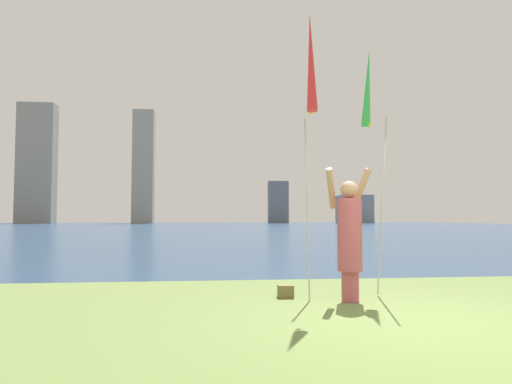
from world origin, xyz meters
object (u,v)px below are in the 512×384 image
person (349,235)px  bag (286,291)px  kite_flag_right (368,94)px  kite_flag_left (311,67)px

person → bag: (-0.88, 0.47, -0.88)m
person → bag: person is taller
kite_flag_right → bag: size_ratio=17.28×
kite_flag_left → kite_flag_right: size_ratio=1.06×
kite_flag_left → bag: bearing=117.7°
person → kite_flag_left: bearing=178.2°
kite_flag_left → bag: 3.43m
kite_flag_right → bag: bearing=-168.8°
kite_flag_left → kite_flag_right: 1.46m
bag → person: bearing=-27.8°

